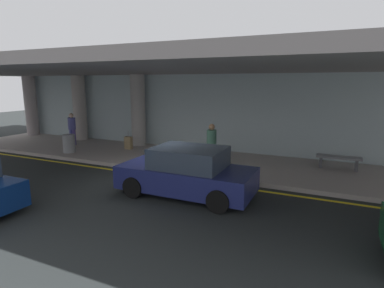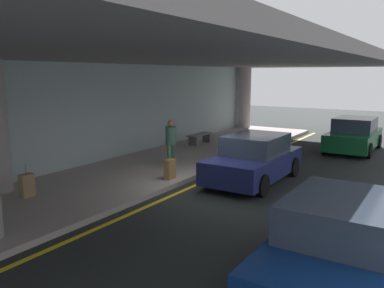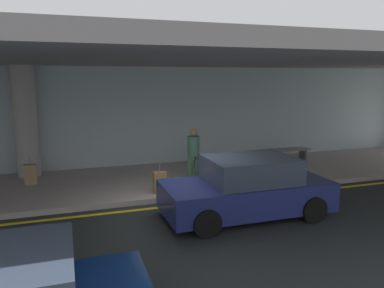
% 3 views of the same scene
% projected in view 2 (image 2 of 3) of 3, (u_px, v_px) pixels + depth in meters
% --- Properties ---
extents(ground_plane, '(60.00, 60.00, 0.00)m').
position_uv_depth(ground_plane, '(215.00, 188.00, 11.94)').
color(ground_plane, '#232727').
extents(sidewalk, '(26.00, 4.20, 0.15)m').
position_uv_depth(sidewalk, '(136.00, 172.00, 13.57)').
color(sidewalk, '#A79D97').
rests_on(sidewalk, ground).
extents(lane_stripe_yellow, '(26.00, 0.14, 0.01)m').
position_uv_depth(lane_stripe_yellow, '(197.00, 185.00, 12.28)').
color(lane_stripe_yellow, yellow).
rests_on(lane_stripe_yellow, ground).
extents(support_column_right_mid, '(0.74, 0.74, 3.65)m').
position_uv_depth(support_column_right_mid, '(245.00, 98.00, 24.04)').
color(support_column_right_mid, '#A9989C').
rests_on(support_column_right_mid, sidewalk).
extents(ceiling_overhang, '(28.00, 13.20, 0.30)m').
position_uv_depth(ceiling_overhang, '(145.00, 57.00, 12.63)').
color(ceiling_overhang, gray).
rests_on(ceiling_overhang, support_column_far_left).
extents(terminal_back_wall, '(26.00, 0.30, 3.80)m').
position_uv_depth(terminal_back_wall, '(88.00, 116.00, 14.45)').
color(terminal_back_wall, '#A9BCC1').
rests_on(terminal_back_wall, ground).
extents(car_navy, '(4.10, 1.92, 1.50)m').
position_uv_depth(car_navy, '(339.00, 246.00, 6.25)').
color(car_navy, navy).
rests_on(car_navy, ground).
extents(car_navy_no2, '(4.10, 1.92, 1.50)m').
position_uv_depth(car_navy_no2, '(254.00, 159.00, 12.60)').
color(car_navy_no2, navy).
rests_on(car_navy_no2, ground).
extents(car_dark_green, '(4.10, 1.92, 1.50)m').
position_uv_depth(car_dark_green, '(354.00, 135.00, 17.58)').
color(car_dark_green, '#114C27').
rests_on(car_dark_green, ground).
extents(person_waiting_for_ride, '(0.38, 0.38, 1.68)m').
position_uv_depth(person_waiting_for_ride, '(171.00, 140.00, 13.83)').
color(person_waiting_for_ride, '#3A6840').
rests_on(person_waiting_for_ride, sidewalk).
extents(suitcase_upright_primary, '(0.36, 0.22, 0.90)m').
position_uv_depth(suitcase_upright_primary, '(27.00, 185.00, 10.56)').
color(suitcase_upright_primary, '#8F764F').
rests_on(suitcase_upright_primary, sidewalk).
extents(suitcase_upright_secondary, '(0.36, 0.22, 0.90)m').
position_uv_depth(suitcase_upright_secondary, '(170.00, 169.00, 12.37)').
color(suitcase_upright_secondary, '#9A7443').
rests_on(suitcase_upright_secondary, sidewalk).
extents(bench_metal, '(1.60, 0.50, 0.48)m').
position_uv_depth(bench_metal, '(200.00, 136.00, 18.59)').
color(bench_metal, slate).
rests_on(bench_metal, sidewalk).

